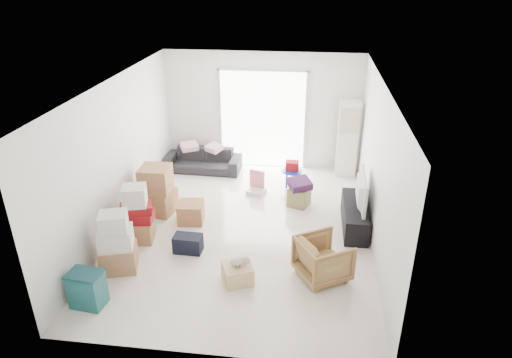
{
  "coord_description": "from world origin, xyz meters",
  "views": [
    {
      "loc": [
        1.1,
        -7.11,
        4.43
      ],
      "look_at": [
        0.19,
        0.2,
        0.94
      ],
      "focal_mm": 32.0,
      "sensor_mm": 36.0,
      "label": 1
    }
  ],
  "objects": [
    {
      "name": "armchair",
      "position": [
        1.41,
        -1.24,
        0.37
      ],
      "size": [
        0.94,
        0.96,
        0.74
      ],
      "primitive_type": "imported",
      "rotation": [
        0.0,
        0.0,
        2.1
      ],
      "color": "#A58249",
      "rests_on": "room_shell"
    },
    {
      "name": "storage_bins",
      "position": [
        -1.9,
        -2.3,
        0.28
      ],
      "size": [
        0.51,
        0.39,
        0.55
      ],
      "rotation": [
        0.0,
        0.0,
        -0.12
      ],
      "color": "#175356",
      "rests_on": "room_shell"
    },
    {
      "name": "plush_bunny",
      "position": [
        0.15,
        -1.49,
        0.35
      ],
      "size": [
        0.31,
        0.17,
        0.15
      ],
      "rotation": [
        0.0,
        0.0,
        -0.3
      ],
      "color": "#B2ADA8",
      "rests_on": "wood_crate"
    },
    {
      "name": "tv_console",
      "position": [
        2.0,
        0.33,
        0.23
      ],
      "size": [
        0.42,
        1.4,
        0.47
      ],
      "primitive_type": "cube",
      "color": "black",
      "rests_on": "room_shell"
    },
    {
      "name": "duffel_bag",
      "position": [
        -0.84,
        -0.81,
        0.15
      ],
      "size": [
        0.48,
        0.3,
        0.3
      ],
      "primitive_type": "cube",
      "rotation": [
        0.0,
        0.0,
        -0.03
      ],
      "color": "black",
      "rests_on": "room_shell"
    },
    {
      "name": "loose_box",
      "position": [
        -1.04,
        0.17,
        0.19
      ],
      "size": [
        0.51,
        0.51,
        0.38
      ],
      "primitive_type": "cube",
      "rotation": [
        0.0,
        0.0,
        0.11
      ],
      "color": "#B17350",
      "rests_on": "room_shell"
    },
    {
      "name": "sliding_door",
      "position": [
        0.0,
        2.98,
        1.24
      ],
      "size": [
        2.1,
        0.04,
        2.33
      ],
      "color": "white",
      "rests_on": "room_shell"
    },
    {
      "name": "kids_table",
      "position": [
        0.77,
        1.93,
        0.41
      ],
      "size": [
        0.44,
        0.44,
        0.58
      ],
      "rotation": [
        0.0,
        0.0,
        0.3
      ],
      "color": "#0B2EB1",
      "rests_on": "room_shell"
    },
    {
      "name": "ac_tower",
      "position": [
        1.95,
        2.65,
        0.88
      ],
      "size": [
        0.45,
        0.3,
        1.75
      ],
      "primitive_type": "cube",
      "color": "white",
      "rests_on": "room_shell"
    },
    {
      "name": "box_stack_b",
      "position": [
        -1.8,
        -0.54,
        0.45
      ],
      "size": [
        0.62,
        0.58,
        1.03
      ],
      "rotation": [
        0.0,
        0.0,
        0.21
      ],
      "color": "#B17350",
      "rests_on": "room_shell"
    },
    {
      "name": "television",
      "position": [
        2.0,
        0.33,
        0.53
      ],
      "size": [
        0.62,
        1.05,
        0.14
      ],
      "primitive_type": "imported",
      "rotation": [
        0.0,
        0.0,
        1.55
      ],
      "color": "black",
      "rests_on": "tv_console"
    },
    {
      "name": "ottoman",
      "position": [
        0.95,
        1.05,
        0.19
      ],
      "size": [
        0.49,
        0.49,
        0.38
      ],
      "primitive_type": "cube",
      "rotation": [
        0.0,
        0.0,
        -0.39
      ],
      "color": "#938B55",
      "rests_on": "room_shell"
    },
    {
      "name": "pillow_right",
      "position": [
        -1.06,
        2.45,
        0.75
      ],
      "size": [
        0.49,
        0.47,
        0.13
      ],
      "primitive_type": "cube",
      "rotation": [
        0.0,
        0.0,
        -0.61
      ],
      "color": "#C38E95",
      "rests_on": "sofa"
    },
    {
      "name": "wood_crate",
      "position": [
        0.12,
        -1.5,
        0.14
      ],
      "size": [
        0.56,
        0.56,
        0.28
      ],
      "primitive_type": "cube",
      "rotation": [
        0.0,
        0.0,
        0.41
      ],
      "color": "#D3B47A",
      "rests_on": "room_shell"
    },
    {
      "name": "box_stack_c",
      "position": [
        -1.77,
        0.45,
        0.47
      ],
      "size": [
        0.73,
        0.65,
        0.96
      ],
      "rotation": [
        0.0,
        0.0,
        -0.04
      ],
      "color": "#B17350",
      "rests_on": "room_shell"
    },
    {
      "name": "toy_walker",
      "position": [
        0.04,
        1.51,
        0.13
      ],
      "size": [
        0.43,
        0.41,
        0.48
      ],
      "rotation": [
        0.0,
        0.0,
        -0.32
      ],
      "color": "silver",
      "rests_on": "room_shell"
    },
    {
      "name": "sofa",
      "position": [
        -1.35,
        2.5,
        0.34
      ],
      "size": [
        1.77,
        0.56,
        0.69
      ],
      "primitive_type": "imported",
      "rotation": [
        0.0,
        0.0,
        -0.03
      ],
      "color": "#242429",
      "rests_on": "room_shell"
    },
    {
      "name": "blanket",
      "position": [
        0.95,
        1.05,
        0.45
      ],
      "size": [
        0.54,
        0.54,
        0.14
      ],
      "primitive_type": "cube",
      "rotation": [
        0.0,
        0.0,
        0.4
      ],
      "color": "#431B43",
      "rests_on": "ottoman"
    },
    {
      "name": "box_stack_a",
      "position": [
        -1.8,
        -1.43,
        0.45
      ],
      "size": [
        0.65,
        0.59,
        1.01
      ],
      "rotation": [
        0.0,
        0.0,
        0.23
      ],
      "color": "#B17350",
      "rests_on": "room_shell"
    },
    {
      "name": "room_shell",
      "position": [
        0.0,
        0.0,
        1.35
      ],
      "size": [
        4.98,
        6.48,
        3.18
      ],
      "color": "white",
      "rests_on": "ground"
    },
    {
      "name": "pillow_left",
      "position": [
        -1.64,
        2.47,
        0.75
      ],
      "size": [
        0.48,
        0.45,
        0.12
      ],
      "primitive_type": "cube",
      "rotation": [
        0.0,
        0.0,
        0.52
      ],
      "color": "#C38E95",
      "rests_on": "sofa"
    }
  ]
}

